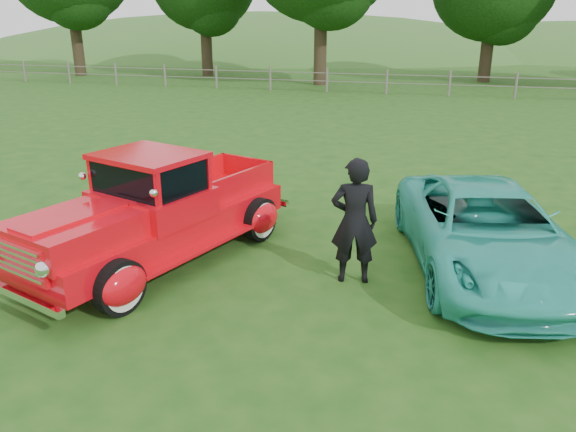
# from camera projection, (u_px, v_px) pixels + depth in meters

# --- Properties ---
(ground) EXTENTS (140.00, 140.00, 0.00)m
(ground) POSITION_uv_depth(u_px,v_px,m) (232.00, 298.00, 7.87)
(ground) COLOR #1E4D14
(ground) RESTS_ON ground
(distant_hills) EXTENTS (116.00, 60.00, 18.00)m
(distant_hills) POSITION_uv_depth(u_px,v_px,m) (380.00, 91.00, 64.45)
(distant_hills) COLOR #346525
(distant_hills) RESTS_ON ground
(fence_line) EXTENTS (48.00, 0.12, 1.20)m
(fence_line) POSITION_uv_depth(u_px,v_px,m) (387.00, 82.00, 27.66)
(fence_line) COLOR #6B665A
(fence_line) RESTS_ON ground
(red_pickup) EXTENTS (3.33, 5.28, 1.78)m
(red_pickup) POSITION_uv_depth(u_px,v_px,m) (156.00, 213.00, 8.84)
(red_pickup) COLOR black
(red_pickup) RESTS_ON ground
(teal_sedan) EXTENTS (3.14, 5.06, 1.31)m
(teal_sedan) POSITION_uv_depth(u_px,v_px,m) (486.00, 231.00, 8.52)
(teal_sedan) COLOR #2DB4A1
(teal_sedan) RESTS_ON ground
(man) EXTENTS (0.77, 0.58, 1.88)m
(man) POSITION_uv_depth(u_px,v_px,m) (354.00, 221.00, 8.08)
(man) COLOR black
(man) RESTS_ON ground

